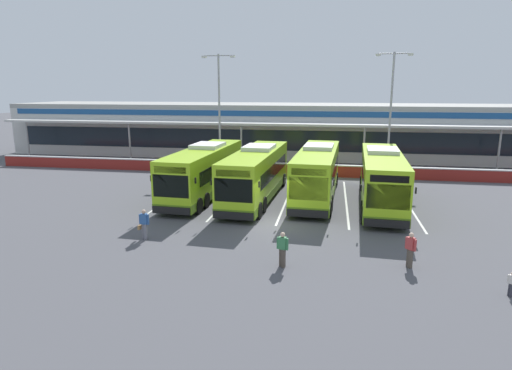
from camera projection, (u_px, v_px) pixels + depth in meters
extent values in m
plane|color=#4C4C51|center=(277.00, 223.00, 25.56)|extent=(200.00, 200.00, 0.00)
cube|color=silver|center=(306.00, 132.00, 50.89)|extent=(70.00, 10.00, 5.50)
cube|color=#19232D|center=(303.00, 141.00, 46.17)|extent=(66.00, 0.08, 2.20)
cube|color=navy|center=(304.00, 114.00, 45.53)|extent=(68.00, 0.08, 0.60)
cube|color=beige|center=(302.00, 124.00, 44.33)|extent=(67.00, 3.00, 0.24)
cube|color=gray|center=(307.00, 106.00, 50.23)|extent=(70.00, 10.00, 0.50)
cylinder|color=#999999|center=(28.00, 140.00, 48.88)|extent=(0.20, 0.20, 4.20)
cylinder|color=#999999|center=(130.00, 142.00, 46.78)|extent=(0.20, 0.20, 4.20)
cylinder|color=#999999|center=(241.00, 145.00, 44.69)|extent=(0.20, 0.20, 4.20)
cylinder|color=#999999|center=(364.00, 147.00, 42.59)|extent=(0.20, 0.20, 4.20)
cylinder|color=#999999|center=(499.00, 150.00, 40.50)|extent=(0.20, 0.20, 4.20)
cube|color=maroon|center=(297.00, 170.00, 39.38)|extent=(60.00, 0.36, 1.00)
cube|color=#B2B2B2|center=(297.00, 164.00, 39.26)|extent=(60.00, 0.40, 0.10)
cube|color=#9ED11E|center=(204.00, 170.00, 31.74)|extent=(3.14, 12.11, 3.19)
cube|color=#598419|center=(204.00, 188.00, 32.03)|extent=(3.16, 12.13, 0.56)
cube|color=black|center=(206.00, 166.00, 32.06)|extent=(3.05, 9.72, 0.96)
cube|color=black|center=(171.00, 186.00, 26.05)|extent=(2.31, 0.21, 1.40)
cube|color=black|center=(170.00, 170.00, 25.81)|extent=(2.05, 0.18, 0.40)
cube|color=silver|center=(208.00, 145.00, 32.30)|extent=(2.19, 2.90, 0.28)
cube|color=black|center=(171.00, 210.00, 26.27)|extent=(2.45, 0.28, 0.44)
cube|color=black|center=(195.00, 180.00, 25.99)|extent=(0.09, 0.12, 0.36)
cube|color=black|center=(151.00, 178.00, 26.62)|extent=(0.09, 0.12, 0.36)
cylinder|color=black|center=(236.00, 177.00, 36.16)|extent=(0.37, 1.05, 1.04)
cylinder|color=black|center=(209.00, 176.00, 36.67)|extent=(0.37, 1.05, 1.04)
cylinder|color=black|center=(205.00, 200.00, 28.74)|extent=(0.37, 1.05, 1.04)
cylinder|color=black|center=(172.00, 198.00, 29.26)|extent=(0.37, 1.05, 1.04)
cylinder|color=black|center=(198.00, 206.00, 27.41)|extent=(0.37, 1.05, 1.04)
cylinder|color=black|center=(163.00, 204.00, 27.93)|extent=(0.37, 1.05, 1.04)
cube|color=#9ED11E|center=(256.00, 173.00, 30.68)|extent=(3.14, 12.11, 3.19)
cube|color=#598419|center=(256.00, 191.00, 30.97)|extent=(3.16, 12.13, 0.56)
cube|color=black|center=(257.00, 169.00, 31.01)|extent=(3.05, 9.72, 0.96)
cube|color=black|center=(233.00, 190.00, 24.99)|extent=(2.31, 0.21, 1.40)
cube|color=black|center=(233.00, 173.00, 24.76)|extent=(2.05, 0.18, 0.40)
cube|color=silver|center=(259.00, 147.00, 31.25)|extent=(2.19, 2.90, 0.28)
cube|color=black|center=(233.00, 216.00, 25.22)|extent=(2.45, 0.28, 0.44)
cube|color=black|center=(259.00, 184.00, 24.93)|extent=(0.09, 0.12, 0.36)
cube|color=black|center=(211.00, 182.00, 25.56)|extent=(0.09, 0.12, 0.36)
cylinder|color=black|center=(283.00, 180.00, 35.10)|extent=(0.37, 1.05, 1.04)
cylinder|color=black|center=(254.00, 179.00, 35.62)|extent=(0.37, 1.05, 1.04)
cylinder|color=black|center=(263.00, 205.00, 27.68)|extent=(0.37, 1.05, 1.04)
cylinder|color=black|center=(227.00, 203.00, 28.20)|extent=(0.37, 1.05, 1.04)
cylinder|color=black|center=(258.00, 211.00, 26.35)|extent=(0.37, 1.05, 1.04)
cylinder|color=black|center=(221.00, 208.00, 26.87)|extent=(0.37, 1.05, 1.04)
cube|color=#9ED11E|center=(317.00, 172.00, 31.11)|extent=(3.14, 12.11, 3.19)
cube|color=#598419|center=(316.00, 190.00, 31.40)|extent=(3.16, 12.13, 0.56)
cube|color=black|center=(318.00, 168.00, 31.44)|extent=(3.05, 9.72, 0.96)
cube|color=black|center=(308.00, 189.00, 25.42)|extent=(2.31, 0.21, 1.40)
cube|color=black|center=(309.00, 172.00, 25.19)|extent=(2.05, 0.18, 0.40)
cube|color=silver|center=(319.00, 147.00, 31.68)|extent=(2.19, 2.90, 0.28)
cube|color=black|center=(307.00, 213.00, 25.65)|extent=(2.45, 0.28, 0.44)
cube|color=black|center=(334.00, 183.00, 25.36)|extent=(0.09, 0.12, 0.36)
cube|color=black|center=(285.00, 180.00, 25.99)|extent=(0.09, 0.12, 0.36)
cylinder|color=black|center=(336.00, 179.00, 35.53)|extent=(0.37, 1.05, 1.04)
cylinder|color=black|center=(307.00, 178.00, 36.05)|extent=(0.37, 1.05, 1.04)
cylinder|color=black|center=(330.00, 203.00, 28.12)|extent=(0.37, 1.05, 1.04)
cylinder|color=black|center=(294.00, 201.00, 28.63)|extent=(0.37, 1.05, 1.04)
cylinder|color=black|center=(329.00, 209.00, 26.79)|extent=(0.37, 1.05, 1.04)
cylinder|color=black|center=(291.00, 206.00, 27.30)|extent=(0.37, 1.05, 1.04)
cube|color=#9ED11E|center=(382.00, 178.00, 29.21)|extent=(3.14, 12.11, 3.19)
cube|color=#598419|center=(381.00, 196.00, 29.50)|extent=(3.16, 12.13, 0.56)
cube|color=black|center=(382.00, 173.00, 29.54)|extent=(3.05, 9.72, 0.96)
cube|color=black|center=(388.00, 197.00, 23.52)|extent=(2.31, 0.21, 1.40)
cube|color=black|center=(389.00, 179.00, 23.29)|extent=(2.05, 0.18, 0.40)
cube|color=silver|center=(383.00, 150.00, 29.78)|extent=(2.19, 2.90, 0.28)
cube|color=black|center=(386.00, 224.00, 23.75)|extent=(2.45, 0.28, 0.44)
cube|color=black|center=(416.00, 190.00, 23.46)|extent=(0.09, 0.12, 0.36)
cube|color=black|center=(361.00, 188.00, 24.09)|extent=(0.09, 0.12, 0.36)
cylinder|color=black|center=(393.00, 184.00, 33.63)|extent=(0.37, 1.05, 1.04)
cylinder|color=black|center=(362.00, 183.00, 34.15)|extent=(0.37, 1.05, 1.04)
cylinder|color=black|center=(404.00, 211.00, 26.22)|extent=(0.37, 1.05, 1.04)
cylinder|color=black|center=(363.00, 209.00, 26.73)|extent=(0.37, 1.05, 1.04)
cylinder|color=black|center=(406.00, 218.00, 24.89)|extent=(0.37, 1.05, 1.04)
cylinder|color=black|center=(364.00, 215.00, 25.40)|extent=(0.37, 1.05, 1.04)
cube|color=silver|center=(177.00, 194.00, 32.74)|extent=(0.14, 13.00, 0.01)
cube|color=silver|center=(231.00, 196.00, 32.04)|extent=(0.14, 13.00, 0.01)
cube|color=silver|center=(287.00, 198.00, 31.33)|extent=(0.14, 13.00, 0.01)
cube|color=silver|center=(346.00, 201.00, 30.62)|extent=(0.14, 13.00, 0.01)
cube|color=silver|center=(408.00, 204.00, 29.91)|extent=(0.14, 13.00, 0.01)
cube|color=slate|center=(144.00, 231.00, 22.91)|extent=(0.14, 0.18, 0.84)
cube|color=slate|center=(146.00, 232.00, 22.77)|extent=(0.14, 0.18, 0.84)
cube|color=#2D5693|center=(144.00, 219.00, 22.68)|extent=(0.34, 0.22, 0.56)
cube|color=#2D5693|center=(140.00, 219.00, 22.73)|extent=(0.09, 0.10, 0.54)
cube|color=#2D5693|center=(148.00, 220.00, 22.65)|extent=(0.09, 0.10, 0.54)
sphere|color=tan|center=(144.00, 212.00, 22.60)|extent=(0.22, 0.22, 0.22)
cube|color=olive|center=(140.00, 227.00, 22.86)|extent=(0.12, 0.28, 0.22)
cylinder|color=olive|center=(139.00, 224.00, 22.82)|extent=(0.02, 0.02, 0.16)
cube|color=#4C4238|center=(281.00, 257.00, 19.40)|extent=(0.18, 0.21, 0.84)
cube|color=#4C4238|center=(284.00, 258.00, 19.22)|extent=(0.18, 0.21, 0.84)
cube|color=#387F4C|center=(283.00, 243.00, 19.16)|extent=(0.39, 0.30, 0.56)
cube|color=#387F4C|center=(278.00, 243.00, 19.25)|extent=(0.11, 0.12, 0.54)
cube|color=#387F4C|center=(287.00, 244.00, 19.07)|extent=(0.11, 0.12, 0.54)
sphere|color=#DBB293|center=(283.00, 235.00, 19.07)|extent=(0.22, 0.22, 0.22)
cube|color=#33333D|center=(510.00, 289.00, 16.64)|extent=(0.14, 0.14, 0.52)
cube|color=#33333D|center=(512.00, 291.00, 16.52)|extent=(0.14, 0.14, 0.52)
cube|color=silver|center=(512.00, 279.00, 16.49)|extent=(0.25, 0.24, 0.35)
cube|color=silver|center=(508.00, 279.00, 16.60)|extent=(0.08, 0.08, 0.33)
cube|color=#4C4238|center=(409.00, 257.00, 19.35)|extent=(0.23, 0.23, 0.84)
cube|color=#4C4238|center=(410.00, 259.00, 19.15)|extent=(0.23, 0.23, 0.84)
cube|color=#B23838|center=(411.00, 243.00, 19.10)|extent=(0.39, 0.40, 0.56)
cube|color=#B23838|center=(407.00, 243.00, 19.28)|extent=(0.13, 0.13, 0.54)
cube|color=#B23838|center=(415.00, 246.00, 18.92)|extent=(0.13, 0.13, 0.54)
sphere|color=#DBB293|center=(412.00, 235.00, 19.01)|extent=(0.22, 0.22, 0.22)
cylinder|color=#9E9EA3|center=(219.00, 112.00, 42.06)|extent=(0.20, 0.20, 11.00)
cylinder|color=#9E9EA3|center=(218.00, 56.00, 40.88)|extent=(2.80, 0.10, 0.10)
cube|color=silver|center=(204.00, 57.00, 41.14)|extent=(0.44, 0.28, 0.20)
cube|color=silver|center=(233.00, 56.00, 40.66)|extent=(0.44, 0.28, 0.20)
cylinder|color=#9E9EA3|center=(390.00, 114.00, 39.60)|extent=(0.20, 0.20, 11.00)
cylinder|color=#9E9EA3|center=(394.00, 53.00, 38.42)|extent=(2.80, 0.10, 0.10)
cube|color=silver|center=(378.00, 55.00, 38.68)|extent=(0.44, 0.28, 0.20)
cube|color=silver|center=(411.00, 54.00, 38.21)|extent=(0.44, 0.28, 0.20)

